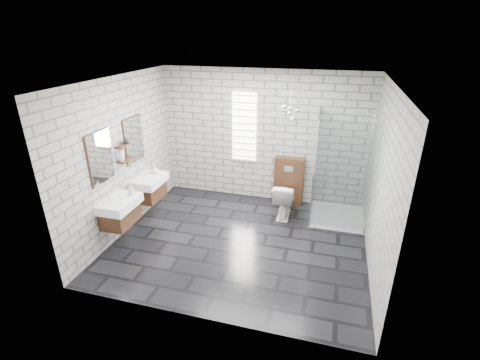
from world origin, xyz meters
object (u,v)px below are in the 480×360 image
at_px(vanity_left, 118,204).
at_px(shower_enclosure, 334,196).
at_px(vanity_right, 147,181).
at_px(toilet, 284,199).
at_px(cistern_panel, 289,181).

height_order(vanity_left, shower_enclosure, shower_enclosure).
bearing_deg(vanity_right, vanity_left, -90.00).
bearing_deg(toilet, vanity_left, 34.36).
distance_m(cistern_panel, toilet, 0.60).
distance_m(shower_enclosure, toilet, 0.93).
distance_m(vanity_right, shower_enclosure, 3.51).
xyz_separation_m(vanity_left, toilet, (2.49, 1.71, -0.41)).
bearing_deg(cistern_panel, shower_enclosure, -29.35).
relative_size(vanity_left, cistern_panel, 1.57).
height_order(vanity_right, shower_enclosure, shower_enclosure).
height_order(vanity_right, toilet, vanity_right).
bearing_deg(shower_enclosure, cistern_panel, 150.65).
bearing_deg(vanity_right, toilet, 16.52).
height_order(cistern_panel, toilet, cistern_panel).
bearing_deg(vanity_left, shower_enclosure, 27.43).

